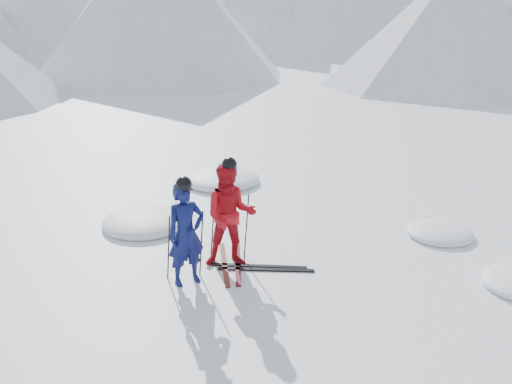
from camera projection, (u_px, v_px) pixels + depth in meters
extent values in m
plane|color=white|center=(331.00, 252.00, 10.24)|extent=(160.00, 160.00, 0.00)
cone|color=#B2BCD1|center=(452.00, 25.00, 29.36)|extent=(14.00, 14.00, 6.50)
cone|color=#B2BCD1|center=(156.00, 1.00, 32.53)|extent=(16.00, 16.00, 9.00)
imported|color=#0C1249|center=(186.00, 234.00, 8.86)|extent=(0.76, 0.65, 1.77)
imported|color=#B60E18|center=(230.00, 216.00, 9.45)|extent=(0.96, 0.77, 1.90)
cylinder|color=black|center=(169.00, 248.00, 9.06)|extent=(0.12, 0.08, 1.17)
cylinder|color=black|center=(201.00, 243.00, 9.22)|extent=(0.12, 0.07, 1.18)
cylinder|color=black|center=(213.00, 228.00, 9.76)|extent=(0.13, 0.10, 1.26)
cylinder|color=black|center=(246.00, 228.00, 9.74)|extent=(0.13, 0.09, 1.26)
cube|color=black|center=(224.00, 264.00, 9.75)|extent=(0.12, 1.70, 0.03)
cube|color=black|center=(238.00, 263.00, 9.78)|extent=(0.24, 1.70, 0.03)
cube|color=black|center=(259.00, 266.00, 9.67)|extent=(1.68, 0.46, 0.03)
cube|color=black|center=(266.00, 270.00, 9.54)|extent=(1.69, 0.40, 0.03)
ellipsoid|color=white|center=(145.00, 225.00, 11.46)|extent=(1.79, 1.79, 0.39)
ellipsoid|color=white|center=(439.00, 235.00, 10.97)|extent=(1.32, 1.32, 0.29)
ellipsoid|color=white|center=(222.00, 182.00, 14.18)|extent=(1.98, 1.98, 0.44)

